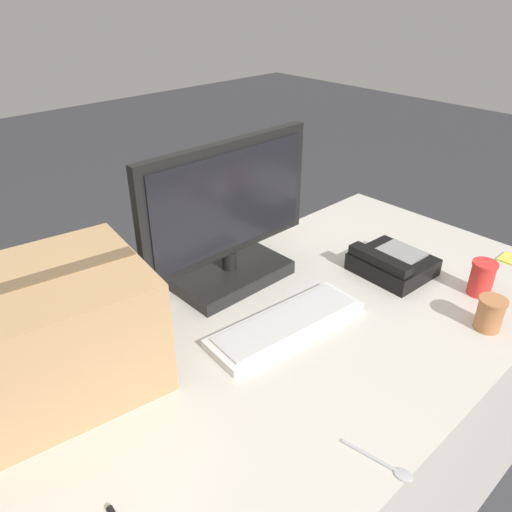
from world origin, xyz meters
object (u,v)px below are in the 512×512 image
(cardboard_box, at_px, (53,333))
(desk_phone, at_px, (392,263))
(monitor, at_px, (229,226))
(paper_cup_left, at_px, (490,314))
(keyboard, at_px, (286,324))
(sticky_note_pad, at_px, (512,260))
(paper_cup_right, at_px, (482,278))
(spoon, at_px, (389,467))

(cardboard_box, bearing_deg, desk_phone, -13.91)
(monitor, height_order, cardboard_box, monitor)
(paper_cup_left, relative_size, cardboard_box, 0.20)
(keyboard, relative_size, sticky_note_pad, 6.36)
(desk_phone, xyz_separation_m, paper_cup_right, (0.09, -0.24, 0.02))
(desk_phone, distance_m, spoon, 0.73)
(desk_phone, bearing_deg, paper_cup_left, -96.44)
(keyboard, xyz_separation_m, desk_phone, (0.44, -0.03, 0.02))
(monitor, relative_size, cardboard_box, 1.29)
(monitor, height_order, desk_phone, monitor)
(paper_cup_right, relative_size, sticky_note_pad, 1.47)
(paper_cup_left, distance_m, sticky_note_pad, 0.42)
(keyboard, bearing_deg, desk_phone, 1.45)
(desk_phone, relative_size, spoon, 1.53)
(cardboard_box, bearing_deg, paper_cup_left, -32.35)
(keyboard, xyz_separation_m, sticky_note_pad, (0.79, -0.26, -0.01))
(monitor, height_order, sticky_note_pad, monitor)
(keyboard, height_order, cardboard_box, cardboard_box)
(paper_cup_left, bearing_deg, keyboard, 136.81)
(paper_cup_left, height_order, cardboard_box, cardboard_box)
(monitor, relative_size, spoon, 3.88)
(keyboard, xyz_separation_m, paper_cup_left, (0.38, -0.36, 0.03))
(sticky_note_pad, bearing_deg, spoon, -169.62)
(paper_cup_right, bearing_deg, cardboard_box, 155.32)
(desk_phone, relative_size, sticky_note_pad, 3.21)
(paper_cup_right, bearing_deg, monitor, 131.04)
(desk_phone, distance_m, cardboard_box, 0.99)
(keyboard, relative_size, paper_cup_left, 4.98)
(keyboard, bearing_deg, paper_cup_right, -22.04)
(monitor, bearing_deg, cardboard_box, -172.46)
(desk_phone, bearing_deg, sticky_note_pad, -29.91)
(monitor, distance_m, paper_cup_left, 0.74)
(paper_cup_right, height_order, spoon, paper_cup_right)
(spoon, xyz_separation_m, sticky_note_pad, (0.96, 0.18, 0.00))
(monitor, height_order, keyboard, monitor)
(spoon, height_order, cardboard_box, cardboard_box)
(paper_cup_left, bearing_deg, spoon, -172.75)
(monitor, distance_m, keyboard, 0.33)
(keyboard, distance_m, desk_phone, 0.44)
(desk_phone, relative_size, paper_cup_right, 2.19)
(monitor, bearing_deg, paper_cup_left, -62.24)
(paper_cup_left, bearing_deg, paper_cup_right, 32.63)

